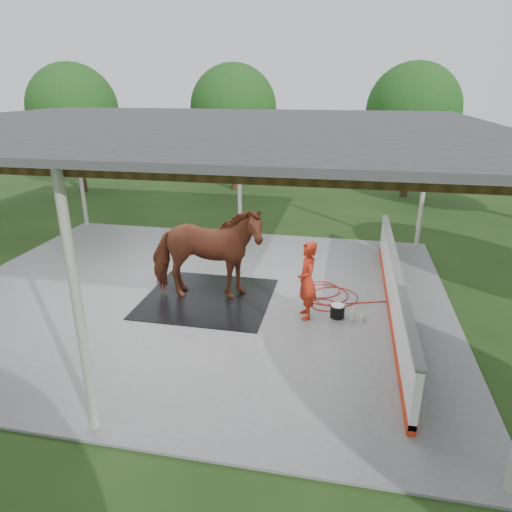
% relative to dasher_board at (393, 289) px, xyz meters
% --- Properties ---
extents(ground, '(100.00, 100.00, 0.00)m').
position_rel_dasher_board_xyz_m(ground, '(-4.60, 0.00, -0.59)').
color(ground, '#1E3814').
extents(concrete_slab, '(12.00, 10.00, 0.05)m').
position_rel_dasher_board_xyz_m(concrete_slab, '(-4.60, 0.00, -0.57)').
color(concrete_slab, slate).
rests_on(concrete_slab, ground).
extents(pavilion_structure, '(12.60, 10.60, 4.05)m').
position_rel_dasher_board_xyz_m(pavilion_structure, '(-4.60, -0.00, 3.37)').
color(pavilion_structure, beige).
rests_on(pavilion_structure, ground).
extents(dasher_board, '(0.16, 8.00, 1.15)m').
position_rel_dasher_board_xyz_m(dasher_board, '(0.00, 0.00, 0.00)').
color(dasher_board, '#B2290E').
rests_on(dasher_board, concrete_slab).
extents(tree_belt, '(28.00, 28.00, 5.80)m').
position_rel_dasher_board_xyz_m(tree_belt, '(-4.30, 0.90, 3.20)').
color(tree_belt, '#382314').
rests_on(tree_belt, ground).
extents(rubber_mat, '(2.96, 2.77, 0.02)m').
position_rel_dasher_board_xyz_m(rubber_mat, '(-4.24, -0.20, -0.53)').
color(rubber_mat, black).
rests_on(rubber_mat, concrete_slab).
extents(horse, '(2.81, 1.60, 2.24)m').
position_rel_dasher_board_xyz_m(horse, '(-4.24, -0.20, 0.60)').
color(horse, brown).
rests_on(horse, rubber_mat).
extents(handler, '(0.58, 0.72, 1.73)m').
position_rel_dasher_board_xyz_m(handler, '(-1.87, -0.63, 0.32)').
color(handler, red).
rests_on(handler, concrete_slab).
extents(wash_bucket, '(0.31, 0.31, 0.29)m').
position_rel_dasher_board_xyz_m(wash_bucket, '(-1.18, -0.53, -0.39)').
color(wash_bucket, black).
rests_on(wash_bucket, concrete_slab).
extents(soap_bottle_a, '(0.16, 0.16, 0.31)m').
position_rel_dasher_board_xyz_m(soap_bottle_a, '(-0.85, -0.62, -0.39)').
color(soap_bottle_a, silver).
rests_on(soap_bottle_a, concrete_slab).
extents(soap_bottle_b, '(0.13, 0.13, 0.21)m').
position_rel_dasher_board_xyz_m(soap_bottle_b, '(-0.65, -0.58, -0.44)').
color(soap_bottle_b, '#338CD8').
rests_on(soap_bottle_b, concrete_slab).
extents(hose_coil, '(2.54, 1.65, 0.02)m').
position_rel_dasher_board_xyz_m(hose_coil, '(-1.47, 0.55, -0.53)').
color(hose_coil, '#B0140C').
rests_on(hose_coil, concrete_slab).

